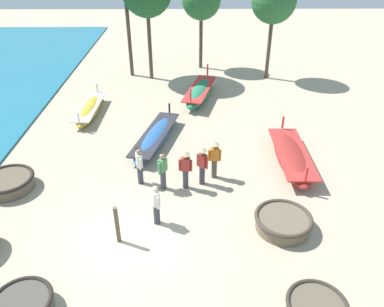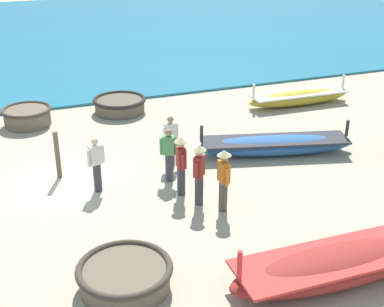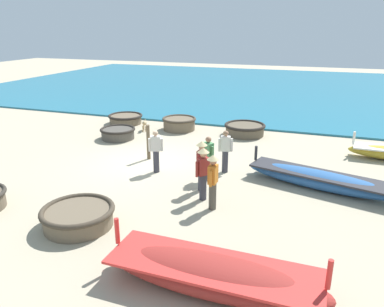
{
  "view_description": "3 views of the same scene",
  "coord_description": "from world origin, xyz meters",
  "views": [
    {
      "loc": [
        1.9,
        -9.15,
        8.84
      ],
      "look_at": [
        2.03,
        3.46,
        1.15
      ],
      "focal_mm": 35.0,
      "sensor_mm": 36.0,
      "label": 1
    },
    {
      "loc": [
        13.74,
        -1.41,
        6.98
      ],
      "look_at": [
        0.99,
        3.39,
        0.77
      ],
      "focal_mm": 50.0,
      "sensor_mm": 36.0,
      "label": 2
    },
    {
      "loc": [
        12.44,
        6.21,
        5.08
      ],
      "look_at": [
        1.32,
        2.3,
        1.06
      ],
      "focal_mm": 35.0,
      "sensor_mm": 36.0,
      "label": 3
    }
  ],
  "objects": [
    {
      "name": "ground_plane",
      "position": [
        0.0,
        0.0,
        0.0
      ],
      "size": [
        80.0,
        80.0,
        0.0
      ],
      "primitive_type": "plane",
      "color": "tan"
    },
    {
      "name": "fisherman_crouching",
      "position": [
        0.9,
        2.74,
        0.84
      ],
      "size": [
        0.37,
        0.46,
        1.57
      ],
      "color": "#383842",
      "rests_on": "ground"
    },
    {
      "name": "fisherman_hauling",
      "position": [
        2.43,
        3.04,
        0.96
      ],
      "size": [
        0.43,
        0.39,
        1.67
      ],
      "color": "#383842",
      "rests_on": "ground"
    },
    {
      "name": "coracle_center",
      "position": [
        -5.14,
        2.77,
        0.31
      ],
      "size": [
        2.0,
        2.0,
        0.56
      ],
      "color": "brown",
      "rests_on": "ground"
    },
    {
      "name": "coracle_far_right",
      "position": [
        5.08,
        0.41,
        0.3
      ],
      "size": [
        1.96,
        1.96,
        0.54
      ],
      "color": "brown",
      "rests_on": "ground"
    },
    {
      "name": "sea",
      "position": [
        -20.28,
        4.0,
        0.05
      ],
      "size": [
        28.0,
        52.0,
        0.1
      ],
      "primitive_type": "cube",
      "color": "teal",
      "rests_on": "ground"
    },
    {
      "name": "long_boat_green_hull",
      "position": [
        6.34,
        4.5,
        0.35
      ],
      "size": [
        1.37,
        4.7,
        1.21
      ],
      "color": "maroon",
      "rests_on": "ground"
    },
    {
      "name": "long_boat_white_hull",
      "position": [
        -3.48,
        9.55,
        0.3
      ],
      "size": [
        1.05,
        4.3,
        1.03
      ],
      "color": "gold",
      "rests_on": "ground"
    },
    {
      "name": "fisherman_standing_right",
      "position": [
        -0.03,
        3.1,
        0.84
      ],
      "size": [
        0.3,
        0.51,
        1.57
      ],
      "color": "#383842",
      "rests_on": "ground"
    },
    {
      "name": "mooring_post_mid_beach",
      "position": [
        -0.39,
        -0.15,
        0.71
      ],
      "size": [
        0.14,
        0.14,
        1.41
      ],
      "primitive_type": "cylinder",
      "color": "brown",
      "rests_on": "ground"
    },
    {
      "name": "long_boat_blue_hull",
      "position": [
        0.33,
        6.39,
        0.31
      ],
      "size": [
        2.25,
        5.09,
        1.04
      ],
      "color": "#285693",
      "rests_on": "ground"
    },
    {
      "name": "fisherman_by_coracle",
      "position": [
        0.79,
        0.73,
        0.84
      ],
      "size": [
        0.33,
        0.5,
        1.57
      ],
      "color": "#383842",
      "rests_on": "ground"
    },
    {
      "name": "fisherman_standing_left",
      "position": [
        1.77,
        2.78,
        0.96
      ],
      "size": [
        0.53,
        0.36,
        1.67
      ],
      "color": "#383842",
      "rests_on": "ground"
    },
    {
      "name": "fisherman_with_hat",
      "position": [
        2.93,
        3.5,
        0.96
      ],
      "size": [
        0.53,
        0.36,
        1.67
      ],
      "color": "#4C473D",
      "rests_on": "ground"
    },
    {
      "name": "coracle_beside_post",
      "position": [
        -4.98,
        -0.62,
        0.35
      ],
      "size": [
        1.74,
        1.74,
        0.64
      ],
      "color": "brown",
      "rests_on": "ground"
    }
  ]
}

